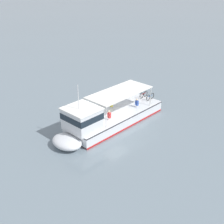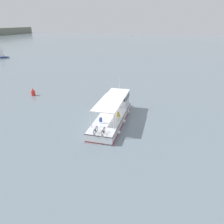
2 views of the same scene
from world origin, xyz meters
TOP-DOWN VIEW (x-y plane):
  - ground_plane at (0.00, 0.00)m, footprint 400.00×400.00m
  - ferry_main at (0.44, -0.60)m, footprint 12.89×3.61m

SIDE VIEW (x-z plane):
  - ground_plane at x=0.00m, z-range 0.00..0.00m
  - ferry_main at x=0.44m, z-range -1.64..3.68m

